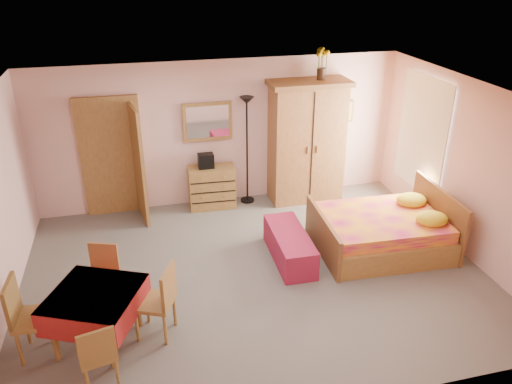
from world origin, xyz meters
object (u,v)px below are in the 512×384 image
object	(u,v)px
floor_lamp	(247,151)
chair_south	(97,353)
stereo	(206,161)
chair_north	(101,279)
sunflower_vase	(322,64)
chair_west	(36,317)
chest_of_drawers	(212,187)
bed	(381,222)
bench	(290,246)
dining_table	(98,317)
wardrobe	(306,142)
chair_east	(154,301)
wall_mirror	(208,122)

from	to	relation	value
floor_lamp	chair_south	world-z (taller)	floor_lamp
stereo	chair_north	size ratio (longest dim) A/B	0.32
floor_lamp	sunflower_vase	distance (m)	1.99
stereo	chair_west	distance (m)	4.05
chest_of_drawers	sunflower_vase	size ratio (longest dim) A/B	1.52
sunflower_vase	bed	size ratio (longest dim) A/B	0.27
stereo	floor_lamp	xyz separation A→B (m)	(0.76, 0.05, 0.09)
chest_of_drawers	bench	xyz separation A→B (m)	(0.84, -2.00, -0.17)
dining_table	chest_of_drawers	bearing A→B (deg)	59.42
dining_table	wardrobe	bearing A→B (deg)	40.87
chair_south	chair_west	bearing A→B (deg)	123.36
stereo	chair_north	bearing A→B (deg)	-125.17
chair_east	chest_of_drawers	bearing A→B (deg)	2.66
wardrobe	chair_south	world-z (taller)	wardrobe
bench	chair_west	bearing A→B (deg)	-160.44
chair_east	chair_north	bearing A→B (deg)	65.67
chest_of_drawers	wardrobe	world-z (taller)	wardrobe
wardrobe	bench	size ratio (longest dim) A/B	1.69
chair_east	dining_table	bearing A→B (deg)	112.61
chair_south	stereo	bearing A→B (deg)	52.38
chest_of_drawers	chair_west	world-z (taller)	chair_west
chair_west	chair_east	bearing A→B (deg)	93.36
wardrobe	dining_table	distance (m)	4.85
stereo	dining_table	size ratio (longest dim) A/B	0.28
dining_table	chair_south	size ratio (longest dim) A/B	1.17
wall_mirror	stereo	world-z (taller)	wall_mirror
floor_lamp	chair_north	bearing A→B (deg)	-134.62
stereo	wardrobe	distance (m)	1.85
bed	bench	xyz separation A→B (m)	(-1.46, 0.04, -0.24)
stereo	chest_of_drawers	bearing A→B (deg)	-9.71
wardrobe	sunflower_vase	distance (m)	1.40
wall_mirror	chair_north	xyz separation A→B (m)	(-1.85, -2.69, -1.13)
bench	chair_north	size ratio (longest dim) A/B	1.57
chair_north	chair_west	xyz separation A→B (m)	(-0.67, -0.71, 0.08)
bed	bench	size ratio (longest dim) A/B	1.50
sunflower_vase	bench	xyz separation A→B (m)	(-1.12, -1.97, -2.28)
wall_mirror	wardrobe	xyz separation A→B (m)	(1.74, -0.25, -0.43)
chest_of_drawers	chair_west	size ratio (longest dim) A/B	0.82
wall_mirror	bed	xyz separation A→B (m)	(2.30, -2.25, -1.09)
stereo	dining_table	world-z (taller)	stereo
chair_west	chair_east	world-z (taller)	chair_west
wall_mirror	floor_lamp	world-z (taller)	floor_lamp
bench	chair_north	xyz separation A→B (m)	(-2.69, -0.49, 0.20)
dining_table	chair_west	xyz separation A→B (m)	(-0.65, -0.02, 0.15)
chair_south	chair_east	bearing A→B (deg)	32.39
chair_east	floor_lamp	bearing A→B (deg)	-6.52
bench	sunflower_vase	bearing A→B (deg)	60.26
sunflower_vase	dining_table	xyz separation A→B (m)	(-3.84, -3.14, -2.15)
chair_south	chair_west	distance (m)	0.93
wall_mirror	chair_west	bearing A→B (deg)	-127.89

